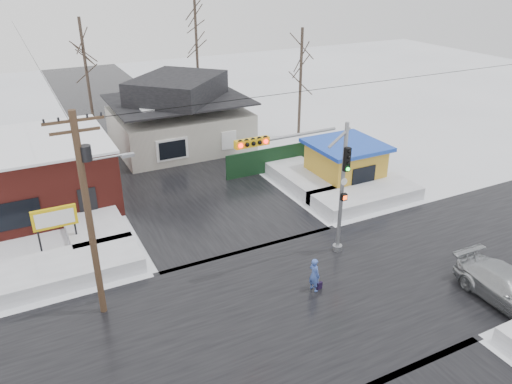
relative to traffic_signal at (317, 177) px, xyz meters
name	(u,v)px	position (x,y,z in m)	size (l,w,h in m)	color
ground	(303,303)	(-2.43, -2.97, -4.54)	(120.00, 120.00, 0.00)	white
road_ns	(303,303)	(-2.43, -2.97, -4.53)	(10.00, 120.00, 0.02)	black
road_ew	(303,303)	(-2.43, -2.97, -4.53)	(120.00, 10.00, 0.02)	black
snowbank_nw	(67,269)	(-11.43, 4.03, -4.14)	(7.00, 3.00, 0.80)	white
snowbank_ne	(366,196)	(6.57, 4.03, -4.14)	(7.00, 3.00, 0.80)	white
snowbank_nside_w	(90,217)	(-9.43, 9.03, -4.14)	(3.00, 8.00, 0.80)	white
snowbank_nside_e	(297,174)	(4.57, 9.03, -4.14)	(3.00, 8.00, 0.80)	white
traffic_signal	(317,177)	(0.00, 0.00, 0.00)	(6.05, 0.68, 7.00)	gray
utility_pole	(89,206)	(-10.36, 0.53, 0.57)	(3.15, 0.44, 9.00)	#382619
brick_building	(5,178)	(-13.43, 13.03, -2.46)	(12.20, 8.20, 4.12)	maroon
marquee_sign	(55,219)	(-11.43, 6.53, -2.62)	(2.20, 0.21, 2.55)	black
house	(179,115)	(-0.43, 19.03, -1.92)	(10.40, 8.40, 5.76)	beige
kiosk	(345,163)	(7.07, 7.03, -3.08)	(4.60, 4.60, 2.88)	gold
fence	(277,159)	(4.07, 11.03, -3.64)	(8.00, 0.12, 1.80)	black
tree_far_left	(83,45)	(-6.43, 23.03, 3.41)	(3.00, 3.00, 10.00)	#332821
tree_far_mid	(195,14)	(3.57, 25.03, 5.00)	(3.00, 3.00, 12.00)	#332821
tree_far_right	(302,51)	(9.57, 17.03, 2.62)	(3.00, 3.00, 9.00)	#332821
pedestrian	(314,275)	(-1.46, -2.34, -3.70)	(0.61, 0.40, 1.68)	#3C57A9
car	(510,289)	(5.69, -7.06, -3.79)	(2.11, 5.19, 1.51)	#ADB1B5
shopping_bag	(319,286)	(-1.17, -2.40, -4.36)	(0.28, 0.12, 0.35)	black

